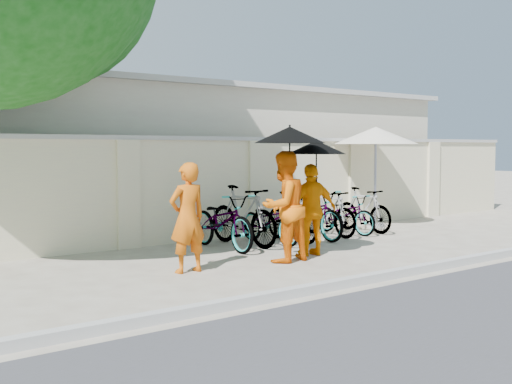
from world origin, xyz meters
TOP-DOWN VIEW (x-y plane):
  - ground at (0.00, 0.00)m, footprint 80.00×80.00m
  - kerb at (0.00, -1.70)m, footprint 40.00×0.16m
  - compound_wall at (1.00, 3.20)m, footprint 20.00×0.30m
  - building_behind at (2.00, 7.00)m, footprint 14.00×6.00m
  - monk_left at (-1.33, 0.45)m, footprint 0.60×0.40m
  - monk_center at (0.37, 0.25)m, footprint 0.95×0.78m
  - parasol_center at (0.42, 0.17)m, footprint 1.15×1.15m
  - monk_right at (1.15, 0.42)m, footprint 0.99×0.57m
  - parasol_right at (1.17, 0.34)m, footprint 1.01×1.01m
  - patio_umbrella at (5.01, 2.43)m, footprint 2.03×2.03m
  - bike_0 at (0.32, 1.91)m, footprint 0.77×1.98m
  - bike_1 at (0.87, 2.03)m, footprint 0.64×1.92m
  - bike_2 at (1.42, 1.90)m, footprint 0.60×1.70m
  - bike_3 at (1.97, 1.88)m, footprint 0.57×1.66m
  - bike_4 at (2.51, 1.92)m, footprint 0.72×1.93m
  - bike_5 at (3.06, 1.98)m, footprint 0.52×1.67m
  - bike_6 at (3.61, 2.02)m, footprint 0.69×1.66m
  - bike_7 at (4.16, 2.00)m, footprint 0.50×1.64m

SIDE VIEW (x-z plane):
  - ground at x=0.00m, z-range 0.00..0.00m
  - kerb at x=0.00m, z-range 0.00..0.12m
  - bike_6 at x=3.61m, z-range 0.00..0.85m
  - bike_2 at x=1.42m, z-range 0.00..0.89m
  - bike_7 at x=4.16m, z-range 0.00..0.98m
  - bike_3 at x=1.97m, z-range 0.00..0.98m
  - bike_5 at x=3.06m, z-range 0.00..0.99m
  - bike_4 at x=2.51m, z-range 0.00..1.00m
  - bike_0 at x=0.32m, z-range 0.00..1.03m
  - bike_1 at x=0.87m, z-range 0.00..1.14m
  - monk_right at x=1.15m, z-range 0.00..1.58m
  - monk_left at x=-1.33m, z-range 0.00..1.64m
  - monk_center at x=0.37m, z-range 0.00..1.80m
  - compound_wall at x=1.00m, z-range 0.00..2.00m
  - building_behind at x=2.00m, z-range 0.00..3.20m
  - parasol_right at x=1.17m, z-range 1.32..2.40m
  - parasol_center at x=0.42m, z-range 1.47..2.65m
  - patio_umbrella at x=5.01m, z-range 0.94..3.27m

